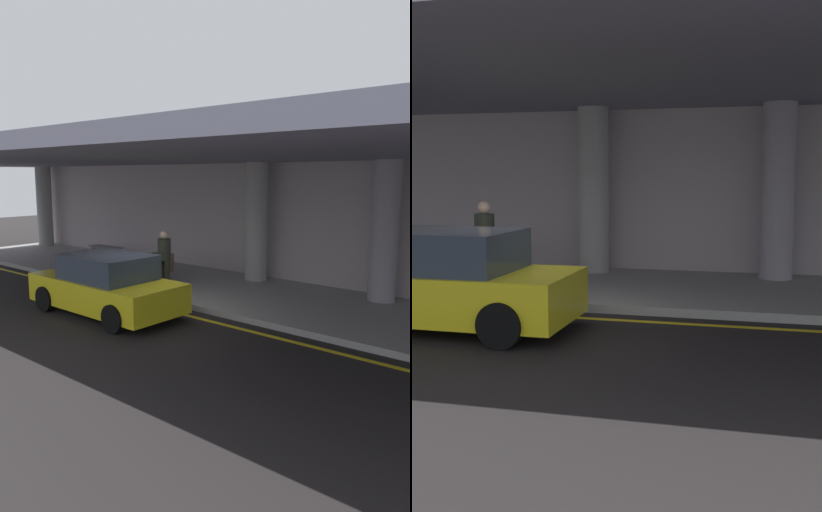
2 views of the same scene
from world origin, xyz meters
TOP-DOWN VIEW (x-y plane):
  - ground_plane at (0.00, 0.00)m, footprint 60.00×60.00m
  - sidewalk at (0.00, 3.10)m, footprint 26.00×4.20m
  - lane_stripe_yellow at (0.00, 0.58)m, footprint 26.00×0.14m
  - support_column_far_left at (-12.00, 4.58)m, footprint 0.70×0.70m
  - support_column_left_mid at (0.00, 4.58)m, footprint 0.70×0.70m
  - support_column_center at (4.00, 4.58)m, footprint 0.70×0.70m
  - ceiling_overhang at (0.00, 2.60)m, footprint 28.00×13.20m
  - terminal_back_wall at (0.00, 5.35)m, footprint 26.00×0.30m
  - car_yellow_taxi at (-0.88, -0.59)m, footprint 4.10×1.92m
  - traveler_with_luggage at (-1.39, 1.92)m, footprint 0.38×0.38m
  - suitcase_upright_primary at (-3.06, 3.74)m, footprint 0.36×0.22m
  - bench_metal at (-6.83, 4.03)m, footprint 1.60×0.50m
  - trash_bin_steel at (-2.27, 2.56)m, footprint 0.56×0.56m

SIDE VIEW (x-z plane):
  - ground_plane at x=0.00m, z-range 0.00..0.00m
  - lane_stripe_yellow at x=0.00m, z-range 0.00..0.01m
  - sidewalk at x=0.00m, z-range 0.00..0.15m
  - suitcase_upright_primary at x=-3.06m, z-range 0.01..0.91m
  - bench_metal at x=-6.83m, z-range 0.26..0.74m
  - trash_bin_steel at x=-2.27m, z-range 0.15..1.00m
  - car_yellow_taxi at x=-0.88m, z-range -0.04..1.46m
  - traveler_with_luggage at x=-1.39m, z-range 0.27..1.95m
  - terminal_back_wall at x=0.00m, z-range 0.00..3.80m
  - support_column_far_left at x=-12.00m, z-range 0.15..3.80m
  - support_column_left_mid at x=0.00m, z-range 0.15..3.80m
  - support_column_center at x=4.00m, z-range 0.15..3.80m
  - ceiling_overhang at x=0.00m, z-range 3.80..4.10m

